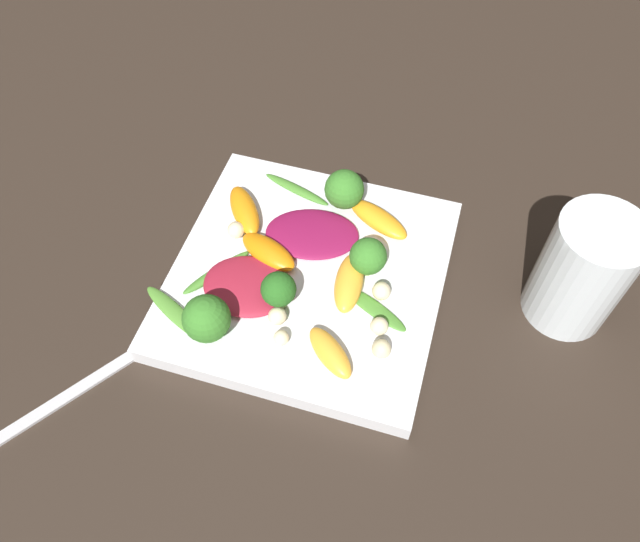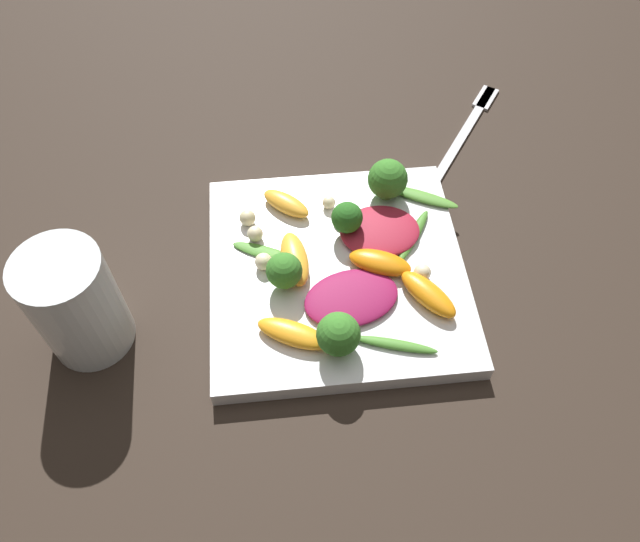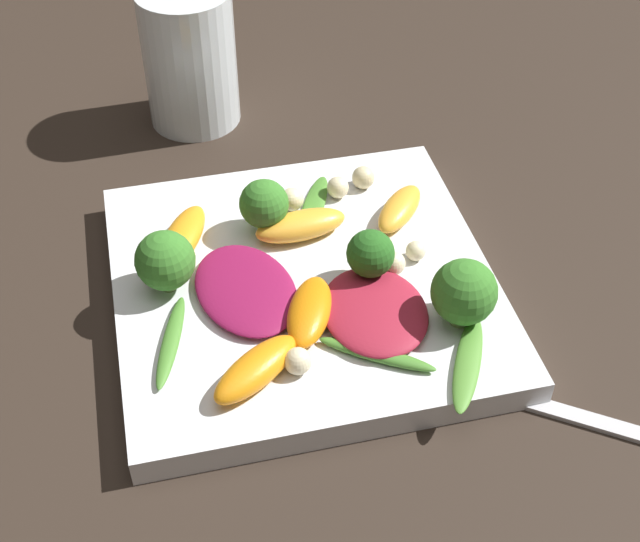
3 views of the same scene
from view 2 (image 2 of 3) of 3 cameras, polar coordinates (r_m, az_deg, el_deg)
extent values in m
plane|color=#2D231C|center=(0.65, 1.56, -0.63)|extent=(2.40, 2.40, 0.00)
cube|color=white|center=(0.64, 1.58, -0.13)|extent=(0.26, 0.26, 0.02)
cylinder|color=white|center=(0.60, -21.44, -2.82)|extent=(0.08, 0.08, 0.12)
cube|color=silver|center=(0.81, 13.03, 12.20)|extent=(0.17, 0.12, 0.01)
cube|color=silver|center=(0.87, 14.92, 15.13)|extent=(0.05, 0.04, 0.01)
ellipsoid|color=maroon|center=(0.61, 2.88, -2.45)|extent=(0.08, 0.11, 0.01)
ellipsoid|color=maroon|center=(0.66, 5.49, 3.67)|extent=(0.07, 0.09, 0.01)
ellipsoid|color=#FCAD33|center=(0.68, -3.12, 6.18)|extent=(0.05, 0.06, 0.02)
ellipsoid|color=#FCAD33|center=(0.63, -2.33, 1.11)|extent=(0.07, 0.03, 0.02)
ellipsoid|color=orange|center=(0.58, -2.47, -5.74)|extent=(0.05, 0.08, 0.02)
ellipsoid|color=orange|center=(0.61, 9.87, -2.11)|extent=(0.07, 0.06, 0.02)
ellipsoid|color=orange|center=(0.63, 5.50, 0.78)|extent=(0.05, 0.07, 0.02)
cylinder|color=#7A9E51|center=(0.62, -3.22, -0.88)|extent=(0.01, 0.01, 0.01)
sphere|color=#387A28|center=(0.60, -3.30, 0.04)|extent=(0.04, 0.04, 0.04)
cylinder|color=#7A9E51|center=(0.58, 1.65, -6.66)|extent=(0.01, 0.01, 0.01)
sphere|color=#387A28|center=(0.56, 1.69, -5.80)|extent=(0.04, 0.04, 0.04)
cylinder|color=#84AD5B|center=(0.65, 2.43, 3.96)|extent=(0.01, 0.01, 0.02)
sphere|color=#26601E|center=(0.64, 2.48, 4.91)|extent=(0.03, 0.03, 0.03)
cylinder|color=#84AD5B|center=(0.69, 6.07, 7.29)|extent=(0.01, 0.01, 0.01)
sphere|color=#387A28|center=(0.68, 6.21, 8.36)|extent=(0.04, 0.04, 0.04)
ellipsoid|color=#518E33|center=(0.70, 9.26, 6.72)|extent=(0.05, 0.08, 0.01)
ellipsoid|color=#47842D|center=(0.59, 6.88, -6.69)|extent=(0.03, 0.08, 0.01)
ellipsoid|color=#47842D|center=(0.64, -4.93, 1.67)|extent=(0.05, 0.07, 0.00)
ellipsoid|color=#47842D|center=(0.66, 8.53, 3.20)|extent=(0.07, 0.05, 0.01)
sphere|color=beige|center=(0.67, 1.88, 5.17)|extent=(0.02, 0.02, 0.02)
sphere|color=beige|center=(0.67, -6.65, 4.85)|extent=(0.02, 0.02, 0.02)
sphere|color=beige|center=(0.65, -5.95, 3.41)|extent=(0.02, 0.02, 0.02)
sphere|color=beige|center=(0.63, -5.19, 0.87)|extent=(0.02, 0.02, 0.02)
sphere|color=beige|center=(0.68, 1.18, 6.32)|extent=(0.01, 0.01, 0.01)
sphere|color=beige|center=(0.63, 9.32, -0.13)|extent=(0.02, 0.02, 0.02)
camera|label=1|loc=(0.69, -17.12, 52.15)|focal=35.00mm
camera|label=3|loc=(0.57, 60.48, 21.36)|focal=50.00mm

